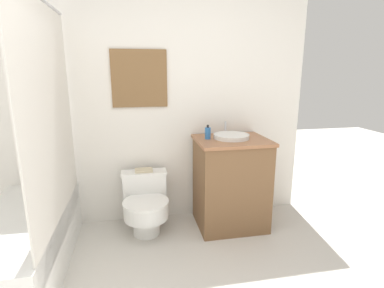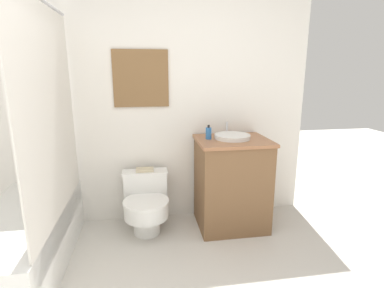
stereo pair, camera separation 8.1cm
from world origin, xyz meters
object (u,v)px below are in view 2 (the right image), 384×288
object	(u,v)px
sink	(232,136)
book_on_tank	(145,170)
toilet	(146,203)
soap_bottle	(209,133)

from	to	relation	value
sink	book_on_tank	size ratio (longest dim) A/B	2.22
toilet	sink	bearing A→B (deg)	-0.04
sink	book_on_tank	bearing A→B (deg)	169.93
book_on_tank	soap_bottle	bearing A→B (deg)	-12.10
sink	soap_bottle	world-z (taller)	soap_bottle
sink	book_on_tank	xyz separation A→B (m)	(-0.83, 0.15, -0.33)
soap_bottle	book_on_tank	bearing A→B (deg)	167.90
sink	soap_bottle	size ratio (longest dim) A/B	2.79
sink	book_on_tank	world-z (taller)	sink
toilet	book_on_tank	size ratio (longest dim) A/B	3.31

